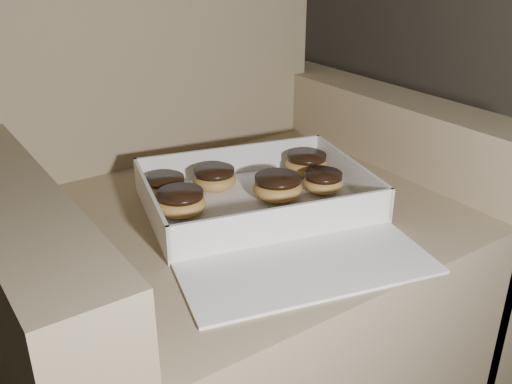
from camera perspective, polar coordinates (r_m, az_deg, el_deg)
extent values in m
cube|color=#978560|center=(1.15, -1.65, -10.28)|extent=(0.71, 0.71, 0.42)
cube|color=#978560|center=(1.24, -10.52, 15.49)|extent=(0.71, 0.14, 0.52)
cube|color=#978560|center=(0.99, -21.30, -13.65)|extent=(0.12, 0.71, 0.56)
cube|color=#978560|center=(1.33, 12.42, -2.12)|extent=(0.12, 0.71, 0.56)
cube|color=white|center=(1.02, 0.00, -1.22)|extent=(0.44, 0.37, 0.01)
cube|color=white|center=(1.13, -2.46, 3.21)|extent=(0.37, 0.10, 0.06)
cube|color=white|center=(0.89, 3.12, -3.07)|extent=(0.37, 0.10, 0.06)
cube|color=white|center=(0.96, -10.52, -1.17)|extent=(0.08, 0.28, 0.06)
cube|color=white|center=(1.08, 9.38, 1.86)|extent=(0.08, 0.28, 0.06)
cube|color=#E75D6C|center=(1.08, 9.59, 1.89)|extent=(0.07, 0.27, 0.05)
cube|color=white|center=(0.84, 5.27, -7.57)|extent=(0.40, 0.25, 0.01)
ellipsoid|color=#C78E45|center=(1.05, -9.02, 0.48)|extent=(0.07, 0.07, 0.04)
cylinder|color=black|center=(1.04, -9.08, 1.26)|extent=(0.07, 0.07, 0.01)
ellipsoid|color=#C78E45|center=(0.97, -7.53, -1.15)|extent=(0.08, 0.08, 0.04)
cylinder|color=black|center=(0.97, -7.59, -0.20)|extent=(0.08, 0.08, 0.01)
ellipsoid|color=#C78E45|center=(1.02, 2.17, 0.38)|extent=(0.09, 0.09, 0.04)
cylinder|color=black|center=(1.01, 2.18, 1.34)|extent=(0.08, 0.08, 0.01)
ellipsoid|color=#C78E45|center=(1.13, 5.04, 2.75)|extent=(0.08, 0.08, 0.04)
cylinder|color=black|center=(1.12, 5.08, 3.58)|extent=(0.08, 0.08, 0.01)
ellipsoid|color=#C78E45|center=(1.06, -4.18, 1.24)|extent=(0.08, 0.08, 0.04)
cylinder|color=black|center=(1.06, -4.21, 2.09)|extent=(0.08, 0.08, 0.01)
ellipsoid|color=#C78E45|center=(1.06, 6.72, 0.91)|extent=(0.07, 0.07, 0.04)
cylinder|color=black|center=(1.05, 6.76, 1.69)|extent=(0.07, 0.07, 0.01)
ellipsoid|color=black|center=(0.93, 1.92, -3.56)|extent=(0.01, 0.01, 0.00)
ellipsoid|color=black|center=(0.98, 4.41, -1.93)|extent=(0.01, 0.01, 0.00)
ellipsoid|color=black|center=(0.93, -2.26, -3.62)|extent=(0.01, 0.01, 0.00)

